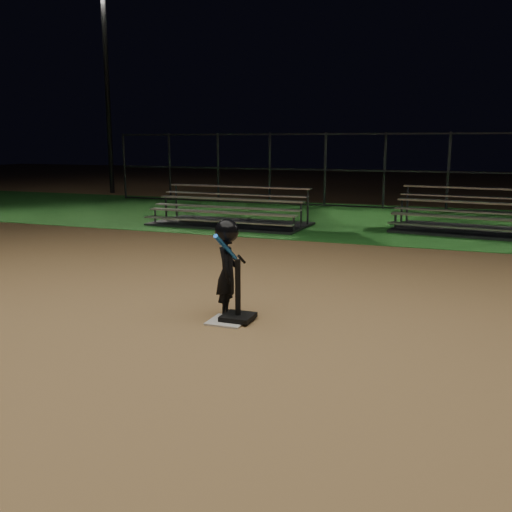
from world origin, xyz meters
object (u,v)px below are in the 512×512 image
at_px(light_pole_left, 106,75).
at_px(bleacher_right, 487,225).
at_px(child_batter, 227,265).
at_px(batting_tee, 238,309).
at_px(home_plate, 228,321).
at_px(bleacher_left, 230,218).

bearing_deg(light_pole_left, bleacher_right, -22.73).
height_order(child_batter, light_pole_left, light_pole_left).
distance_m(batting_tee, bleacher_right, 9.04).
distance_m(batting_tee, child_batter, 0.57).
relative_size(batting_tee, child_batter, 0.61).
bearing_deg(home_plate, child_batter, 113.46).
bearing_deg(child_batter, bleacher_right, -36.71).
height_order(child_batter, bleacher_right, child_batter).
bearing_deg(batting_tee, light_pole_left, 129.17).
bearing_deg(light_pole_left, home_plate, -51.23).
bearing_deg(light_pole_left, bleacher_left, -39.74).
height_order(bleacher_left, bleacher_right, bleacher_right).
xyz_separation_m(home_plate, bleacher_left, (-3.27, 7.68, 0.20)).
relative_size(child_batter, bleacher_left, 0.30).
xyz_separation_m(home_plate, bleacher_right, (3.14, 8.60, 0.21)).
xyz_separation_m(child_batter, bleacher_right, (3.24, 8.36, -0.45)).
distance_m(home_plate, bleacher_left, 8.35).
relative_size(batting_tee, bleacher_right, 0.17).
relative_size(child_batter, light_pole_left, 0.15).
distance_m(bleacher_right, light_pole_left, 17.08).
xyz_separation_m(home_plate, light_pole_left, (-12.00, 14.94, 4.93)).
distance_m(home_plate, child_batter, 0.70).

